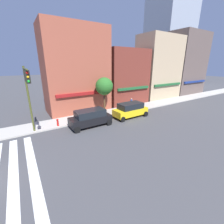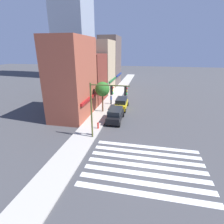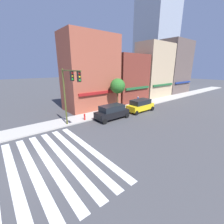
% 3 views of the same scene
% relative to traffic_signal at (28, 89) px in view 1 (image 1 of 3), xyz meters
% --- Properties ---
extents(storefront_row, '(35.56, 5.30, 13.53)m').
position_rel_traffic_signal_xyz_m(storefront_row, '(20.90, 6.61, 1.19)').
color(storefront_row, '#9E4C38').
rests_on(storefront_row, ground_plane).
extents(tower_distant, '(14.04, 11.26, 51.26)m').
position_rel_traffic_signal_xyz_m(tower_distant, '(46.36, 22.75, 20.84)').
color(tower_distant, '#939EAD').
rests_on(tower_distant, ground_plane).
extents(traffic_signal, '(0.32, 4.36, 6.68)m').
position_rel_traffic_signal_xyz_m(traffic_signal, '(0.00, 0.00, 0.00)').
color(traffic_signal, '#474C1E').
rests_on(traffic_signal, ground_plane).
extents(suv_black, '(4.71, 2.12, 1.94)m').
position_rel_traffic_signal_xyz_m(suv_black, '(5.69, -0.18, -3.76)').
color(suv_black, black).
rests_on(suv_black, ground_plane).
extents(suv_yellow, '(4.74, 2.12, 1.94)m').
position_rel_traffic_signal_xyz_m(suv_yellow, '(11.51, -0.18, -3.76)').
color(suv_yellow, yellow).
rests_on(suv_yellow, ground_plane).
extents(pedestrian_blue_shirt, '(0.32, 0.32, 1.77)m').
position_rel_traffic_signal_xyz_m(pedestrian_blue_shirt, '(13.53, 2.13, -3.72)').
color(pedestrian_blue_shirt, '#23232D').
rests_on(pedestrian_blue_shirt, sidewalk_left).
extents(fire_hydrant, '(0.24, 0.24, 0.84)m').
position_rel_traffic_signal_xyz_m(fire_hydrant, '(2.43, 1.52, -4.18)').
color(fire_hydrant, red).
rests_on(fire_hydrant, sidewalk_left).
extents(street_tree, '(2.36, 2.36, 5.02)m').
position_rel_traffic_signal_xyz_m(street_tree, '(9.12, 2.62, -0.84)').
color(street_tree, brown).
rests_on(street_tree, sidewalk_left).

